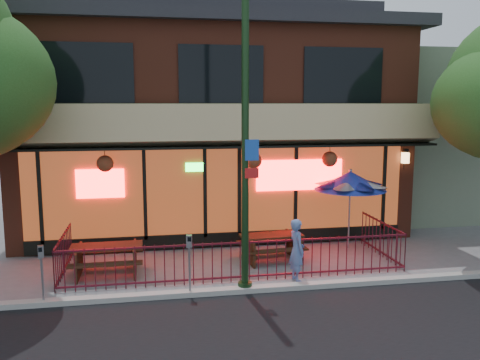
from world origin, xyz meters
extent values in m
plane|color=gray|center=(0.00, 0.00, 0.00)|extent=(80.00, 80.00, 0.00)
cube|color=#999993|center=(0.00, -0.50, 0.06)|extent=(80.00, 0.25, 0.12)
cube|color=brown|center=(0.00, 7.20, 3.25)|extent=(12.00, 8.00, 6.50)
cube|color=#59230F|center=(0.00, 3.18, 1.65)|extent=(11.00, 0.06, 2.60)
cube|color=#FF0C0C|center=(2.30, 3.10, 2.10)|extent=(2.60, 0.04, 0.90)
cube|color=#FF0C0C|center=(-3.40, 3.10, 2.00)|extent=(1.30, 0.04, 0.80)
cube|color=tan|center=(0.00, 2.70, 3.55)|extent=(12.20, 1.33, 1.26)
cube|color=black|center=(-3.60, 3.18, 5.00)|extent=(2.40, 0.06, 1.60)
cube|color=black|center=(0.00, 3.18, 5.00)|extent=(2.40, 0.06, 1.60)
cube|color=black|center=(3.60, 3.18, 5.00)|extent=(2.40, 0.06, 1.60)
cube|color=black|center=(0.00, 3.15, 0.25)|extent=(11.00, 0.12, 0.40)
cube|color=#FFC672|center=(5.60, 3.02, 2.55)|extent=(0.18, 0.18, 0.32)
cube|color=slate|center=(9.00, 7.70, 3.00)|extent=(6.00, 7.00, 6.00)
cube|color=#4F101E|center=(0.00, 0.20, 0.95)|extent=(8.40, 0.04, 0.04)
cube|color=#4F101E|center=(0.00, 0.20, 0.12)|extent=(8.40, 0.04, 0.04)
cube|color=#4F101E|center=(-4.20, 1.50, 0.95)|extent=(0.04, 2.60, 0.04)
cube|color=#4F101E|center=(4.20, 1.50, 0.95)|extent=(0.04, 2.60, 0.04)
cylinder|color=#4F101E|center=(0.00, 0.20, 0.50)|extent=(0.02, 0.02, 1.00)
cylinder|color=black|center=(0.00, -0.40, 3.50)|extent=(0.16, 0.16, 7.00)
cylinder|color=black|center=(0.00, -0.40, 0.10)|extent=(0.32, 0.32, 0.20)
cube|color=#194CB2|center=(0.12, -0.55, 3.20)|extent=(0.30, 0.02, 0.45)
cube|color=red|center=(0.12, -0.55, 2.70)|extent=(0.30, 0.02, 0.22)
cube|color=#3D2516|center=(-3.81, 1.29, 0.36)|extent=(0.07, 1.25, 0.71)
cube|color=#3D2516|center=(-2.47, 1.30, 0.36)|extent=(0.07, 1.25, 0.71)
cube|color=#3D2516|center=(-3.14, 1.29, 0.71)|extent=(1.74, 0.73, 0.06)
cube|color=#3D2516|center=(-3.14, 0.76, 0.42)|extent=(1.73, 0.28, 0.05)
cube|color=#3D2516|center=(-3.14, 1.82, 0.42)|extent=(1.73, 0.28, 0.05)
cube|color=#332212|center=(0.48, 1.66, 0.34)|extent=(0.15, 1.20, 0.68)
cube|color=#332212|center=(1.77, 1.76, 0.34)|extent=(0.15, 1.20, 0.68)
cube|color=#332212|center=(1.12, 1.71, 0.68)|extent=(1.71, 0.82, 0.06)
cube|color=#332212|center=(1.16, 1.21, 0.40)|extent=(1.67, 0.39, 0.05)
cube|color=#332212|center=(1.08, 2.22, 0.40)|extent=(1.67, 0.39, 0.05)
cylinder|color=gray|center=(3.60, 2.40, 1.07)|extent=(0.05, 0.05, 2.15)
cone|color=#1B2D98|center=(3.60, 2.40, 2.00)|extent=(2.05, 2.05, 0.54)
sphere|color=gray|center=(3.60, 2.40, 2.29)|extent=(0.10, 0.10, 0.10)
imported|color=#5570AA|center=(1.33, 0.03, 0.75)|extent=(0.43, 0.59, 1.51)
cylinder|color=gray|center=(-1.25, -0.48, 0.56)|extent=(0.05, 0.05, 1.11)
cube|color=gray|center=(-1.25, -0.48, 1.23)|extent=(0.14, 0.12, 0.28)
cube|color=black|center=(-1.25, -0.53, 1.29)|extent=(0.08, 0.02, 0.10)
cylinder|color=gray|center=(-4.30, -0.48, 0.52)|extent=(0.05, 0.05, 1.04)
cube|color=gray|center=(-4.30, -0.48, 1.16)|extent=(0.13, 0.12, 0.27)
cube|color=black|center=(-4.30, -0.53, 1.22)|extent=(0.08, 0.02, 0.09)
camera|label=1|loc=(-2.05, -11.16, 4.19)|focal=38.00mm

